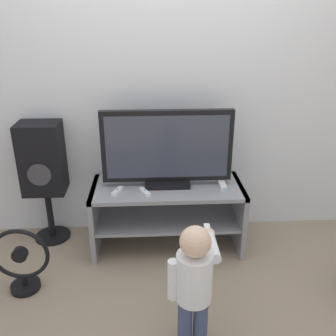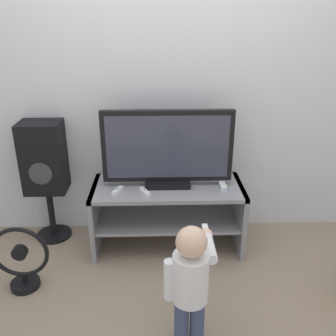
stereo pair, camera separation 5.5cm
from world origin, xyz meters
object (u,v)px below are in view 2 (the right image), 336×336
at_px(remote_secondary, 145,192).
at_px(floor_fan, 21,261).
at_px(television, 167,149).
at_px(child, 191,277).
at_px(speaker_tower, 44,162).
at_px(remote_primary, 118,190).
at_px(game_console, 222,184).

bearing_deg(remote_secondary, floor_fan, -156.09).
height_order(television, child, television).
distance_m(remote_secondary, child, 0.90).
height_order(television, speaker_tower, television).
distance_m(television, speaker_tower, 0.97).
height_order(remote_secondary, child, child).
bearing_deg(child, television, 95.46).
bearing_deg(remote_primary, television, 16.55).
bearing_deg(speaker_tower, television, -7.91).
xyz_separation_m(game_console, floor_fan, (-1.41, -0.45, -0.33)).
relative_size(child, floor_fan, 1.61).
xyz_separation_m(television, game_console, (0.41, -0.05, -0.27)).
bearing_deg(remote_secondary, child, -72.73).
distance_m(television, remote_primary, 0.47).
distance_m(remote_primary, remote_secondary, 0.20).
xyz_separation_m(game_console, speaker_tower, (-1.37, 0.18, 0.13)).
bearing_deg(child, remote_primary, 117.91).
relative_size(game_console, child, 0.25).
bearing_deg(child, speaker_tower, 133.10).
xyz_separation_m(television, child, (0.09, -0.99, -0.36)).
bearing_deg(remote_secondary, television, 38.46).
xyz_separation_m(remote_primary, child, (0.46, -0.88, -0.09)).
bearing_deg(speaker_tower, floor_fan, -93.56).
bearing_deg(remote_secondary, remote_primary, 172.77).
distance_m(remote_secondary, floor_fan, 0.96).
height_order(remote_primary, speaker_tower, speaker_tower).
bearing_deg(television, remote_secondary, -141.54).
bearing_deg(game_console, television, 173.24).
xyz_separation_m(child, speaker_tower, (-1.05, 1.12, 0.22)).
relative_size(game_console, floor_fan, 0.41).
distance_m(child, floor_fan, 1.21).
xyz_separation_m(television, remote_secondary, (-0.17, -0.14, -0.28)).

